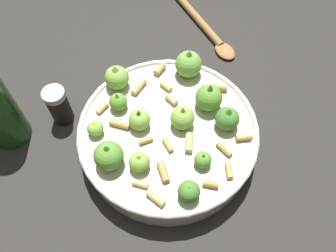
{
  "coord_description": "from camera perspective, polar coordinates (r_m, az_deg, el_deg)",
  "views": [
    {
      "loc": [
        -0.11,
        -0.27,
        0.56
      ],
      "look_at": [
        0.0,
        0.0,
        0.07
      ],
      "focal_mm": 37.79,
      "sensor_mm": 36.0,
      "label": 1
    }
  ],
  "objects": [
    {
      "name": "wooden_spoon",
      "position": [
        0.81,
        5.57,
        16.01
      ],
      "size": [
        0.06,
        0.26,
        0.02
      ],
      "color": "#9E703D",
      "rests_on": "ground"
    },
    {
      "name": "pepper_shaker",
      "position": [
        0.66,
        -17.21,
        3.16
      ],
      "size": [
        0.04,
        0.04,
        0.08
      ],
      "color": "black",
      "rests_on": "ground"
    },
    {
      "name": "cooking_pan",
      "position": [
        0.6,
        -0.05,
        -1.22
      ],
      "size": [
        0.3,
        0.3,
        0.11
      ],
      "color": "beige",
      "rests_on": "ground"
    },
    {
      "name": "ground_plane",
      "position": [
        0.63,
        -0.0,
        -3.1
      ],
      "size": [
        2.4,
        2.4,
        0.0
      ],
      "primitive_type": "plane",
      "color": "#2D2B28"
    }
  ]
}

